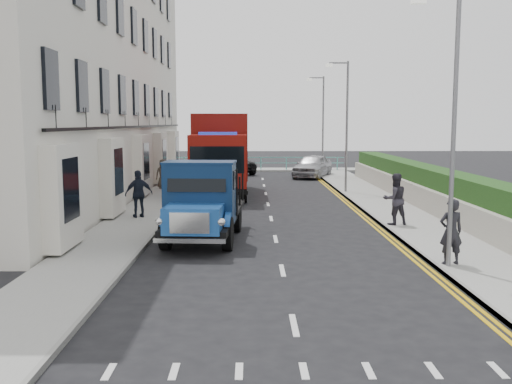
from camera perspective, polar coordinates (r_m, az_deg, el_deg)
name	(u,v)px	position (r m, az deg, el deg)	size (l,w,h in m)	color
ground	(279,253)	(16.82, 2.27, -6.11)	(120.00, 120.00, 0.00)	black
pavement_west	(153,206)	(26.01, -10.25, -1.42)	(2.40, 38.00, 0.12)	gray
pavement_east	(386,206)	(26.36, 12.88, -1.37)	(2.60, 38.00, 0.12)	gray
promenade	(261,170)	(45.52, 0.47, 2.25)	(30.00, 2.50, 0.12)	gray
sea_plane	(257,151)	(76.46, 0.05, 4.12)	(120.00, 120.00, 0.00)	slate
terrace_west	(79,55)	(30.79, -17.32, 12.93)	(6.31, 30.20, 14.25)	silver
garden_east	(429,187)	(26.76, 16.91, 0.44)	(1.45, 28.00, 1.75)	#B2AD9E
seafront_railing	(261,164)	(44.68, 0.49, 2.84)	(13.00, 0.08, 1.11)	#59B2A5
lamp_near	(450,115)	(15.21, 18.79, 7.33)	(1.23, 0.18, 7.00)	slate
lamp_mid	(345,119)	(30.77, 8.86, 7.25)	(1.23, 0.18, 7.00)	slate
lamp_far	(321,120)	(40.67, 6.55, 7.20)	(1.23, 0.18, 7.00)	slate
bedford_lorry	(201,207)	(17.92, -5.52, -1.47)	(2.49, 5.57, 2.57)	black
red_lorry	(221,152)	(30.16, -3.52, 4.02)	(2.85, 8.12, 4.24)	black
parked_car_front	(201,212)	(20.40, -5.56, -2.00)	(1.50, 3.73, 1.27)	black
parked_car_mid	(195,184)	(28.66, -6.12, 0.85)	(1.63, 4.66, 1.54)	#5C93C7
parked_car_rear	(221,173)	(34.54, -3.51, 1.88)	(2.09, 5.13, 1.49)	#9B9B9F
seafront_car_left	(232,165)	(42.54, -2.45, 2.73)	(2.20, 4.77, 1.33)	black
seafront_car_right	(313,166)	(39.83, 5.67, 2.63)	(1.91, 4.75, 1.62)	#A5A5AA
pedestrian_east_near	(451,232)	(15.70, 18.92, -3.76)	(0.63, 0.41, 1.73)	black
pedestrian_east_far	(395,199)	(21.18, 13.72, -0.70)	(0.91, 0.71, 1.87)	#2D2A33
pedestrian_west_near	(139,194)	(22.64, -11.63, -0.18)	(1.08, 0.45, 1.84)	black
pedestrian_west_far	(163,174)	(32.29, -9.30, 1.79)	(0.80, 0.52, 1.64)	#423A30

